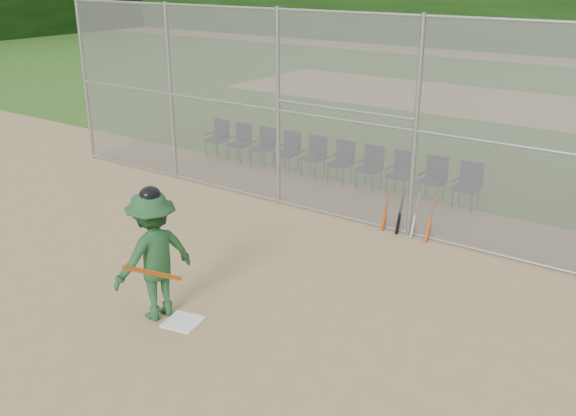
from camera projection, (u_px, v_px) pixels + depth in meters
The scene contains 17 objects.
ground at pixel (183, 337), 8.71m from camera, with size 100.00×100.00×0.00m, color tan.
grass_strip at pixel (541, 109), 22.49m from camera, with size 100.00×100.00×0.00m, color #2F5D1B.
dirt_patch_far at pixel (541, 109), 22.49m from camera, with size 24.00×24.00×0.00m, color tan.
backstop_fence at pixel (366, 120), 11.81m from camera, with size 16.09×0.09×4.00m.
home_plate at pixel (183, 322), 9.06m from camera, with size 0.48×0.48×0.02m, color white.
batter_at_plate at pixel (154, 255), 8.93m from camera, with size 1.06×1.45×1.97m.
spare_bats at pixel (408, 214), 11.90m from camera, with size 0.96×0.36×0.84m.
chair_0 at pixel (216, 139), 16.75m from camera, with size 0.54×0.52×0.96m, color #10143C, non-canonical shape.
chair_1 at pixel (239, 143), 16.35m from camera, with size 0.54×0.52×0.96m, color #10143C, non-canonical shape.
chair_2 at pixel (262, 148), 15.95m from camera, with size 0.54×0.52×0.96m, color #10143C, non-canonical shape.
chair_3 at pixel (287, 152), 15.55m from camera, with size 0.54×0.52×0.96m, color #10143C, non-canonical shape.
chair_4 at pixel (313, 157), 15.14m from camera, with size 0.54×0.52×0.96m, color #10143C, non-canonical shape.
chair_5 at pixel (340, 163), 14.74m from camera, with size 0.54×0.52×0.96m, color #10143C, non-canonical shape.
chair_6 at pixel (369, 168), 14.34m from camera, with size 0.54×0.52×0.96m, color #10143C, non-canonical shape.
chair_7 at pixel (400, 174), 13.93m from camera, with size 0.54×0.52×0.96m, color #10143C, non-canonical shape.
chair_8 at pixel (432, 180), 13.53m from camera, with size 0.54×0.52×0.96m, color #10143C, non-canonical shape.
chair_9 at pixel (467, 187), 13.13m from camera, with size 0.54×0.52×0.96m, color #10143C, non-canonical shape.
Camera 1 is at (5.50, -5.34, 4.73)m, focal length 40.00 mm.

